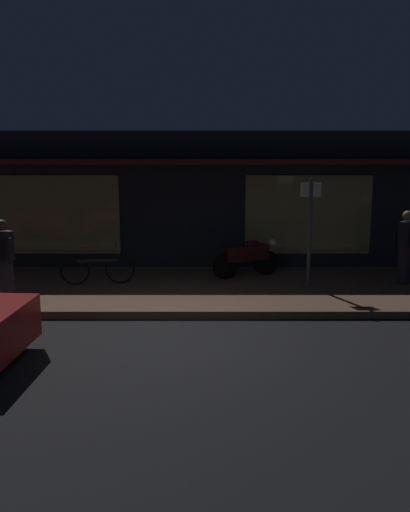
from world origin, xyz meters
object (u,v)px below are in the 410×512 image
at_px(bicycle_parked, 95,269).
at_px(sign_post, 308,226).
at_px(motorcycle, 245,256).
at_px(person_photographer, 1,259).
at_px(person_bystander, 403,245).

relative_size(bicycle_parked, sign_post, 0.69).
relative_size(motorcycle, sign_post, 0.67).
distance_m(motorcycle, bicycle_parked, 3.53).
height_order(motorcycle, bicycle_parked, motorcycle).
distance_m(motorcycle, person_photographer, 5.49).
bearing_deg(bicycle_parked, person_bystander, 0.52).
height_order(motorcycle, person_photographer, person_photographer).
bearing_deg(bicycle_parked, person_photographer, -137.64).
xyz_separation_m(motorcycle, bicycle_parked, (-3.44, -0.75, -0.14)).
xyz_separation_m(bicycle_parked, person_photographer, (-1.58, -1.44, 0.52)).
height_order(motorcycle, sign_post, sign_post).
xyz_separation_m(motorcycle, person_photographer, (-5.02, -2.19, 0.38)).
bearing_deg(person_photographer, person_bystander, 10.00).
bearing_deg(person_bystander, sign_post, -173.55).
xyz_separation_m(bicycle_parked, person_bystander, (6.95, 0.06, 0.52)).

